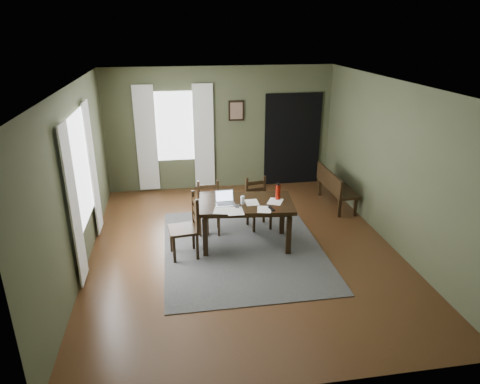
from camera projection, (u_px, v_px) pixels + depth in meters
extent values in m
cube|color=#492C16|center=(243.00, 248.00, 7.18)|extent=(5.00, 6.00, 0.01)
cube|color=#464B31|center=(221.00, 129.00, 9.44)|extent=(5.00, 0.02, 2.70)
cube|color=#464B31|center=(297.00, 276.00, 3.93)|extent=(5.00, 0.02, 2.70)
cube|color=#464B31|center=(77.00, 181.00, 6.32)|extent=(0.02, 6.00, 2.70)
cube|color=#464B31|center=(392.00, 164.00, 7.06)|extent=(0.02, 6.00, 2.70)
cube|color=white|center=(243.00, 84.00, 6.19)|extent=(5.00, 6.00, 0.02)
cube|color=#404040|center=(243.00, 248.00, 7.18)|extent=(2.60, 3.20, 0.01)
cube|color=black|center=(246.00, 204.00, 7.04)|extent=(1.64, 1.09, 0.06)
cube|color=black|center=(246.00, 207.00, 7.06)|extent=(1.45, 0.91, 0.05)
cube|color=black|center=(205.00, 237.00, 6.82)|extent=(0.09, 0.09, 0.66)
cube|color=black|center=(206.00, 218.00, 7.50)|extent=(0.09, 0.09, 0.66)
cube|color=black|center=(289.00, 235.00, 6.89)|extent=(0.09, 0.09, 0.66)
cube|color=black|center=(282.00, 216.00, 7.56)|extent=(0.09, 0.09, 0.66)
cube|color=black|center=(183.00, 230.00, 6.78)|extent=(0.50, 0.50, 0.04)
cube|color=black|center=(171.00, 239.00, 6.98)|extent=(0.05, 0.05, 0.44)
cube|color=black|center=(193.00, 237.00, 7.08)|extent=(0.05, 0.05, 0.44)
cube|color=black|center=(174.00, 250.00, 6.66)|extent=(0.05, 0.05, 0.44)
cube|color=black|center=(197.00, 247.00, 6.75)|extent=(0.05, 0.05, 0.44)
cube|color=black|center=(193.00, 207.00, 6.90)|extent=(0.05, 0.05, 0.56)
cube|color=black|center=(198.00, 216.00, 6.55)|extent=(0.05, 0.05, 0.56)
cube|color=black|center=(196.00, 220.00, 6.78)|extent=(0.06, 0.33, 0.08)
cube|color=black|center=(195.00, 211.00, 6.72)|extent=(0.06, 0.33, 0.08)
cube|color=black|center=(195.00, 203.00, 6.67)|extent=(0.06, 0.33, 0.08)
cube|color=black|center=(209.00, 211.00, 7.57)|extent=(0.43, 0.43, 0.04)
cube|color=black|center=(200.00, 226.00, 7.49)|extent=(0.04, 0.04, 0.39)
cube|color=black|center=(200.00, 219.00, 7.79)|extent=(0.04, 0.04, 0.39)
cube|color=black|center=(219.00, 226.00, 7.52)|extent=(0.04, 0.04, 0.39)
cube|color=black|center=(218.00, 218.00, 7.82)|extent=(0.04, 0.04, 0.39)
cube|color=black|center=(199.00, 194.00, 7.63)|extent=(0.05, 0.05, 0.50)
cube|color=black|center=(218.00, 193.00, 7.66)|extent=(0.05, 0.05, 0.50)
cube|color=black|center=(209.00, 201.00, 7.70)|extent=(0.30, 0.04, 0.07)
cube|color=black|center=(208.00, 194.00, 7.65)|extent=(0.30, 0.04, 0.07)
cube|color=black|center=(208.00, 187.00, 7.60)|extent=(0.30, 0.04, 0.07)
cube|color=black|center=(259.00, 206.00, 7.77)|extent=(0.47, 0.47, 0.04)
cube|color=black|center=(254.00, 222.00, 7.65)|extent=(0.04, 0.04, 0.39)
cube|color=black|center=(248.00, 215.00, 7.94)|extent=(0.04, 0.04, 0.39)
cube|color=black|center=(271.00, 219.00, 7.75)|extent=(0.04, 0.04, 0.39)
cube|color=black|center=(264.00, 212.00, 8.04)|extent=(0.04, 0.04, 0.39)
cube|color=black|center=(247.00, 191.00, 7.78)|extent=(0.05, 0.05, 0.50)
cube|color=black|center=(264.00, 189.00, 7.88)|extent=(0.05, 0.05, 0.50)
cube|color=black|center=(256.00, 197.00, 7.88)|extent=(0.30, 0.08, 0.07)
cube|color=black|center=(256.00, 190.00, 7.83)|extent=(0.30, 0.08, 0.07)
cube|color=black|center=(256.00, 183.00, 7.78)|extent=(0.30, 0.08, 0.07)
cube|color=black|center=(337.00, 187.00, 8.76)|extent=(0.43, 1.34, 0.06)
cube|color=black|center=(355.00, 207.00, 8.33)|extent=(0.06, 0.06, 0.37)
cube|color=black|center=(339.00, 208.00, 8.28)|extent=(0.06, 0.06, 0.37)
cube|color=black|center=(334.00, 186.00, 9.39)|extent=(0.06, 0.06, 0.37)
cube|color=black|center=(320.00, 187.00, 9.34)|extent=(0.06, 0.06, 0.37)
cube|color=black|center=(329.00, 179.00, 8.66)|extent=(0.05, 1.34, 0.33)
cube|color=#B7B7BC|center=(225.00, 204.00, 6.92)|extent=(0.32, 0.22, 0.02)
cube|color=#B7B7BC|center=(224.00, 196.00, 6.98)|extent=(0.32, 0.06, 0.21)
cube|color=silver|center=(224.00, 196.00, 6.97)|extent=(0.28, 0.05, 0.17)
cube|color=#3F3F42|center=(225.00, 204.00, 6.90)|extent=(0.27, 0.13, 0.00)
cube|color=#3F3F42|center=(237.00, 206.00, 6.83)|extent=(0.08, 0.11, 0.03)
cube|color=black|center=(271.00, 209.00, 6.75)|extent=(0.08, 0.18, 0.02)
cylinder|color=silver|center=(243.00, 200.00, 6.93)|extent=(0.07, 0.07, 0.14)
cylinder|color=#AC1B0D|center=(278.00, 192.00, 7.09)|extent=(0.11, 0.11, 0.25)
cylinder|color=black|center=(278.00, 184.00, 7.04)|extent=(0.06, 0.06, 0.04)
cube|color=white|center=(222.00, 210.00, 6.72)|extent=(0.32, 0.37, 0.00)
cube|color=white|center=(264.00, 209.00, 6.74)|extent=(0.27, 0.32, 0.00)
cube|color=white|center=(252.00, 202.00, 7.01)|extent=(0.21, 0.28, 0.00)
cube|color=white|center=(275.00, 201.00, 7.04)|extent=(0.33, 0.36, 0.00)
cube|color=white|center=(235.00, 211.00, 6.68)|extent=(0.25, 0.33, 0.00)
cube|color=white|center=(80.00, 170.00, 6.47)|extent=(0.01, 1.30, 1.70)
cube|color=white|center=(175.00, 126.00, 9.23)|extent=(1.00, 0.01, 1.50)
cube|color=silver|center=(74.00, 206.00, 5.81)|extent=(0.03, 0.48, 2.30)
cube|color=silver|center=(93.00, 169.00, 7.32)|extent=(0.03, 0.48, 2.30)
cube|color=silver|center=(146.00, 139.00, 9.20)|extent=(0.44, 0.03, 2.30)
cube|color=silver|center=(204.00, 137.00, 9.39)|extent=(0.44, 0.03, 2.30)
cube|color=black|center=(236.00, 111.00, 9.32)|extent=(0.34, 0.03, 0.44)
cube|color=brown|center=(236.00, 111.00, 9.31)|extent=(0.27, 0.01, 0.36)
cube|color=black|center=(293.00, 140.00, 9.77)|extent=(1.30, 0.03, 2.10)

